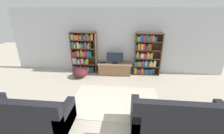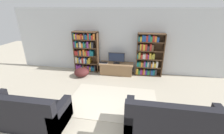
{
  "view_description": "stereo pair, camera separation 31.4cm",
  "coord_description": "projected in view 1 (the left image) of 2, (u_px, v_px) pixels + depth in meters",
  "views": [
    {
      "loc": [
        0.5,
        -1.82,
        2.63
      ],
      "look_at": [
        0.01,
        2.92,
        0.7
      ],
      "focal_mm": 24.0,
      "sensor_mm": 36.0,
      "label": 1
    },
    {
      "loc": [
        0.81,
        -1.78,
        2.63
      ],
      "look_at": [
        0.01,
        2.92,
        0.7
      ],
      "focal_mm": 24.0,
      "sensor_mm": 36.0,
      "label": 2
    }
  ],
  "objects": [
    {
      "name": "wall_back",
      "position": [
        115.0,
        41.0,
        6.13
      ],
      "size": [
        8.8,
        0.06,
        2.6
      ],
      "color": "silver",
      "rests_on": "ground_plane"
    },
    {
      "name": "tv_stand",
      "position": [
        115.0,
        68.0,
        6.22
      ],
      "size": [
        1.38,
        0.53,
        0.47
      ],
      "color": "#8E6B47",
      "rests_on": "ground_plane"
    },
    {
      "name": "beanbag_ottoman",
      "position": [
        80.0,
        73.0,
        5.96
      ],
      "size": [
        0.59,
        0.59,
        0.34
      ],
      "primitive_type": "ellipsoid",
      "color": "#4C1E1E",
      "rests_on": "ground_plane"
    },
    {
      "name": "couch_right_sofa",
      "position": [
        179.0,
        121.0,
        3.26
      ],
      "size": [
        2.08,
        0.83,
        0.95
      ],
      "color": "black",
      "rests_on": "ground_plane"
    },
    {
      "name": "laptop",
      "position": [
        102.0,
        63.0,
        6.14
      ],
      "size": [
        0.35,
        0.24,
        0.03
      ],
      "color": "#B7B7BC",
      "rests_on": "tv_stand"
    },
    {
      "name": "television",
      "position": [
        115.0,
        58.0,
        6.05
      ],
      "size": [
        0.66,
        0.16,
        0.45
      ],
      "color": "black",
      "rests_on": "tv_stand"
    },
    {
      "name": "area_rug",
      "position": [
        115.0,
        101.0,
        4.46
      ],
      "size": [
        2.6,
        1.75,
        0.02
      ],
      "color": "beige",
      "rests_on": "ground_plane"
    },
    {
      "name": "bookshelf_left",
      "position": [
        83.0,
        52.0,
        6.25
      ],
      "size": [
        1.04,
        0.3,
        1.7
      ],
      "color": "#513823",
      "rests_on": "ground_plane"
    },
    {
      "name": "bookshelf_right",
      "position": [
        146.0,
        55.0,
        6.01
      ],
      "size": [
        1.04,
        0.3,
        1.7
      ],
      "color": "#513823",
      "rests_on": "ground_plane"
    },
    {
      "name": "couch_left_sectional",
      "position": [
        26.0,
        117.0,
        3.41
      ],
      "size": [
        2.01,
        0.87,
        0.9
      ],
      "color": "black",
      "rests_on": "ground_plane"
    }
  ]
}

